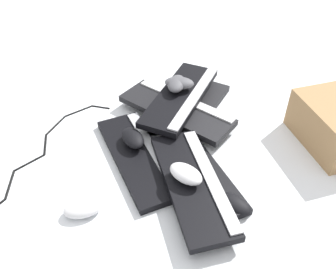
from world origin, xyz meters
TOP-DOWN VIEW (x-y plane):
  - ground_plane at (0.00, 0.00)m, footprint 3.20×3.20m
  - keyboard_0 at (0.16, -0.05)m, footprint 0.46×0.29m
  - keyboard_1 at (-0.12, 0.09)m, footprint 0.45×0.37m
  - keyboard_2 at (-0.15, -0.09)m, footprint 0.45×0.37m
  - keyboard_3 at (0.12, -0.01)m, footprint 0.34×0.46m
  - keyboard_4 at (0.16, -0.01)m, footprint 0.46×0.26m
  - keyboard_5 at (-0.24, -0.10)m, footprint 0.46×0.31m
  - mouse_0 at (-0.36, 0.20)m, footprint 0.10×0.13m
  - mouse_1 at (-0.28, -0.22)m, footprint 0.11×0.13m
  - mouse_2 at (-0.23, -0.08)m, footprint 0.11×0.13m
  - mouse_3 at (0.19, 0.01)m, footprint 0.11×0.07m
  - mouse_4 at (0.20, 0.00)m, footprint 0.07×0.11m
  - mouse_5 at (-0.07, 0.12)m, footprint 0.13×0.12m
  - cable_0 at (-0.21, 0.43)m, footprint 0.77×0.24m
  - cardboard_box at (0.07, -0.55)m, footprint 0.34×0.30m

SIDE VIEW (x-z plane):
  - ground_plane at x=0.00m, z-range 0.00..0.00m
  - cable_0 at x=-0.21m, z-range 0.00..0.01m
  - keyboard_0 at x=0.16m, z-range 0.00..0.03m
  - keyboard_1 at x=-0.12m, z-range 0.00..0.03m
  - keyboard_2 at x=-0.15m, z-range 0.00..0.03m
  - mouse_0 at x=-0.36m, z-range 0.00..0.04m
  - mouse_1 at x=-0.28m, z-range 0.00..0.04m
  - keyboard_3 at x=0.12m, z-range 0.03..0.06m
  - keyboard_5 at x=-0.24m, z-range 0.03..0.06m
  - mouse_5 at x=-0.07m, z-range 0.03..0.07m
  - keyboard_4 at x=0.16m, z-range 0.06..0.09m
  - cardboard_box at x=0.07m, z-range 0.00..0.15m
  - mouse_2 at x=-0.23m, z-range 0.06..0.10m
  - mouse_3 at x=0.19m, z-range 0.09..0.13m
  - mouse_4 at x=0.20m, z-range 0.09..0.13m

